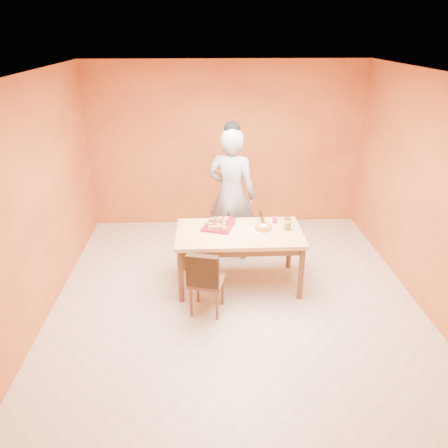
{
  "coord_description": "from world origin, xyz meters",
  "views": [
    {
      "loc": [
        -0.35,
        -4.55,
        3.13
      ],
      "look_at": [
        -0.13,
        0.3,
        0.94
      ],
      "focal_mm": 35.0,
      "sensor_mm": 36.0,
      "label": 1
    }
  ],
  "objects_px": {
    "magenta_glass": "(275,220)",
    "dining_table": "(239,238)",
    "egg_ornament": "(287,225)",
    "checker_tin": "(288,219)",
    "red_dinner_plate": "(226,220)",
    "pastry_platter": "(218,227)",
    "sponge_cake": "(263,227)",
    "person": "(232,195)",
    "dining_chair": "(207,280)"
  },
  "relations": [
    {
      "from": "dining_table",
      "to": "egg_ornament",
      "type": "relative_size",
      "value": 12.81
    },
    {
      "from": "egg_ornament",
      "to": "checker_tin",
      "type": "distance_m",
      "value": 0.32
    },
    {
      "from": "egg_ornament",
      "to": "checker_tin",
      "type": "height_order",
      "value": "egg_ornament"
    },
    {
      "from": "person",
      "to": "dining_chair",
      "type": "bearing_deg",
      "value": 95.2
    },
    {
      "from": "red_dinner_plate",
      "to": "person",
      "type": "bearing_deg",
      "value": 77.2
    },
    {
      "from": "person",
      "to": "pastry_platter",
      "type": "xyz_separation_m",
      "value": [
        -0.22,
        -0.68,
        -0.19
      ]
    },
    {
      "from": "sponge_cake",
      "to": "pastry_platter",
      "type": "bearing_deg",
      "value": 169.9
    },
    {
      "from": "sponge_cake",
      "to": "checker_tin",
      "type": "bearing_deg",
      "value": 40.22
    },
    {
      "from": "checker_tin",
      "to": "dining_table",
      "type": "bearing_deg",
      "value": -152.76
    },
    {
      "from": "person",
      "to": "checker_tin",
      "type": "height_order",
      "value": "person"
    },
    {
      "from": "dining_chair",
      "to": "magenta_glass",
      "type": "bearing_deg",
      "value": 57.69
    },
    {
      "from": "egg_ornament",
      "to": "checker_tin",
      "type": "bearing_deg",
      "value": 84.35
    },
    {
      "from": "magenta_glass",
      "to": "egg_ornament",
      "type": "bearing_deg",
      "value": -58.72
    },
    {
      "from": "magenta_glass",
      "to": "dining_chair",
      "type": "bearing_deg",
      "value": -136.44
    },
    {
      "from": "person",
      "to": "checker_tin",
      "type": "distance_m",
      "value": 0.89
    },
    {
      "from": "checker_tin",
      "to": "pastry_platter",
      "type": "bearing_deg",
      "value": -167.49
    },
    {
      "from": "magenta_glass",
      "to": "dining_table",
      "type": "bearing_deg",
      "value": -152.47
    },
    {
      "from": "egg_ornament",
      "to": "magenta_glass",
      "type": "relative_size",
      "value": 1.37
    },
    {
      "from": "pastry_platter",
      "to": "red_dinner_plate",
      "type": "relative_size",
      "value": 1.34
    },
    {
      "from": "dining_table",
      "to": "sponge_cake",
      "type": "relative_size",
      "value": 7.23
    },
    {
      "from": "pastry_platter",
      "to": "egg_ornament",
      "type": "xyz_separation_m",
      "value": [
        0.88,
        -0.1,
        0.05
      ]
    },
    {
      "from": "person",
      "to": "pastry_platter",
      "type": "bearing_deg",
      "value": 92.23
    },
    {
      "from": "pastry_platter",
      "to": "checker_tin",
      "type": "distance_m",
      "value": 0.97
    },
    {
      "from": "sponge_cake",
      "to": "egg_ornament",
      "type": "bearing_deg",
      "value": 0.71
    },
    {
      "from": "checker_tin",
      "to": "red_dinner_plate",
      "type": "bearing_deg",
      "value": 180.0
    },
    {
      "from": "dining_chair",
      "to": "red_dinner_plate",
      "type": "distance_m",
      "value": 1.05
    },
    {
      "from": "pastry_platter",
      "to": "checker_tin",
      "type": "height_order",
      "value": "checker_tin"
    },
    {
      "from": "red_dinner_plate",
      "to": "egg_ornament",
      "type": "distance_m",
      "value": 0.84
    },
    {
      "from": "pastry_platter",
      "to": "person",
      "type": "bearing_deg",
      "value": 72.39
    },
    {
      "from": "person",
      "to": "sponge_cake",
      "type": "xyz_separation_m",
      "value": [
        0.36,
        -0.78,
        -0.16
      ]
    },
    {
      "from": "dining_chair",
      "to": "magenta_glass",
      "type": "relative_size",
      "value": 9.3
    },
    {
      "from": "dining_chair",
      "to": "person",
      "type": "distance_m",
      "value": 1.57
    },
    {
      "from": "dining_table",
      "to": "red_dinner_plate",
      "type": "relative_size",
      "value": 5.9
    },
    {
      "from": "person",
      "to": "sponge_cake",
      "type": "bearing_deg",
      "value": 134.55
    },
    {
      "from": "pastry_platter",
      "to": "sponge_cake",
      "type": "relative_size",
      "value": 1.65
    },
    {
      "from": "egg_ornament",
      "to": "red_dinner_plate",
      "type": "bearing_deg",
      "value": 164.02
    },
    {
      "from": "dining_table",
      "to": "red_dinner_plate",
      "type": "bearing_deg",
      "value": 114.1
    },
    {
      "from": "pastry_platter",
      "to": "red_dinner_plate",
      "type": "height_order",
      "value": "pastry_platter"
    },
    {
      "from": "dining_table",
      "to": "checker_tin",
      "type": "relative_size",
      "value": 17.54
    },
    {
      "from": "magenta_glass",
      "to": "checker_tin",
      "type": "xyz_separation_m",
      "value": [
        0.19,
        0.1,
        -0.03
      ]
    },
    {
      "from": "red_dinner_plate",
      "to": "checker_tin",
      "type": "bearing_deg",
      "value": 0.0
    },
    {
      "from": "checker_tin",
      "to": "person",
      "type": "bearing_deg",
      "value": 147.2
    },
    {
      "from": "dining_table",
      "to": "sponge_cake",
      "type": "distance_m",
      "value": 0.34
    },
    {
      "from": "red_dinner_plate",
      "to": "egg_ornament",
      "type": "height_order",
      "value": "egg_ornament"
    },
    {
      "from": "person",
      "to": "magenta_glass",
      "type": "height_order",
      "value": "person"
    },
    {
      "from": "dining_chair",
      "to": "pastry_platter",
      "type": "bearing_deg",
      "value": 92.26
    },
    {
      "from": "dining_table",
      "to": "checker_tin",
      "type": "xyz_separation_m",
      "value": [
        0.68,
        0.35,
        0.11
      ]
    },
    {
      "from": "person",
      "to": "red_dinner_plate",
      "type": "height_order",
      "value": "person"
    },
    {
      "from": "dining_table",
      "to": "pastry_platter",
      "type": "distance_m",
      "value": 0.32
    },
    {
      "from": "pastry_platter",
      "to": "red_dinner_plate",
      "type": "xyz_separation_m",
      "value": [
        0.11,
        0.21,
        -0.0
      ]
    }
  ]
}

